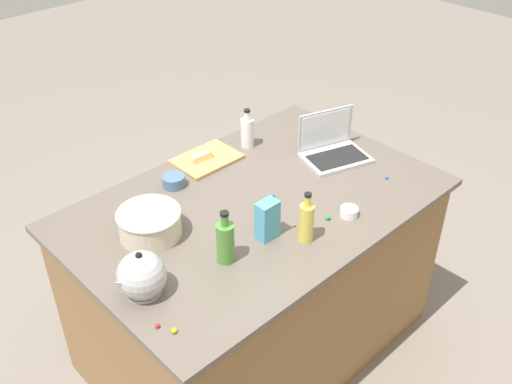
{
  "coord_description": "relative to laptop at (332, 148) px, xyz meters",
  "views": [
    {
      "loc": [
        1.45,
        1.52,
        2.4
      ],
      "look_at": [
        0.0,
        0.0,
        0.95
      ],
      "focal_mm": 40.99,
      "sensor_mm": 36.0,
      "label": 1
    }
  ],
  "objects": [
    {
      "name": "mixing_bowl_large",
      "position": [
        1.01,
        -0.11,
        0.01
      ],
      "size": [
        0.26,
        0.26,
        0.12
      ],
      "color": "beige",
      "rests_on": "island_counter"
    },
    {
      "name": "candy_6",
      "position": [
        0.55,
        0.26,
        -0.04
      ],
      "size": [
        0.01,
        0.01,
        0.01
      ],
      "primitive_type": "sphere",
      "color": "orange",
      "rests_on": "island_counter"
    },
    {
      "name": "candy_7",
      "position": [
        0.1,
        0.11,
        -0.04
      ],
      "size": [
        0.02,
        0.02,
        0.02
      ],
      "primitive_type": "sphere",
      "color": "yellow",
      "rests_on": "island_counter"
    },
    {
      "name": "candy_2",
      "position": [
        1.26,
        0.38,
        -0.04
      ],
      "size": [
        0.02,
        0.02,
        0.02
      ],
      "primitive_type": "sphere",
      "color": "yellow",
      "rests_on": "island_counter"
    },
    {
      "name": "candy_3",
      "position": [
        1.1,
        -0.04,
        -0.04
      ],
      "size": [
        0.02,
        0.02,
        0.02
      ],
      "primitive_type": "sphere",
      "color": "#CC3399",
      "rests_on": "island_counter"
    },
    {
      "name": "island_counter",
      "position": [
        0.54,
        0.02,
        -0.5
      ],
      "size": [
        1.65,
        1.08,
        0.9
      ],
      "color": "olive",
      "rests_on": "ground"
    },
    {
      "name": "butter_stick_left",
      "position": [
        0.51,
        -0.39,
        -0.01
      ],
      "size": [
        0.11,
        0.04,
        0.04
      ],
      "primitive_type": "cube",
      "rotation": [
        0.0,
        0.0,
        -0.06
      ],
      "color": "#F4E58C",
      "rests_on": "cutting_board"
    },
    {
      "name": "candy_5",
      "position": [
        -0.03,
        0.31,
        -0.04
      ],
      "size": [
        0.02,
        0.02,
        0.02
      ],
      "primitive_type": "sphere",
      "color": "blue",
      "rests_on": "island_counter"
    },
    {
      "name": "ground_plane",
      "position": [
        0.54,
        0.02,
        -0.95
      ],
      "size": [
        12.0,
        12.0,
        0.0
      ],
      "primitive_type": "plane",
      "color": "slate"
    },
    {
      "name": "kettle",
      "position": [
        1.22,
        0.15,
        0.03
      ],
      "size": [
        0.21,
        0.18,
        0.2
      ],
      "color": "#ADADB2",
      "rests_on": "island_counter"
    },
    {
      "name": "candy_4",
      "position": [
        1.29,
        0.32,
        -0.04
      ],
      "size": [
        0.02,
        0.02,
        0.02
      ],
      "primitive_type": "sphere",
      "color": "red",
      "rests_on": "island_counter"
    },
    {
      "name": "ramekin_small",
      "position": [
        0.73,
        -0.33,
        -0.02
      ],
      "size": [
        0.1,
        0.1,
        0.05
      ],
      "primitive_type": "cylinder",
      "color": "slate",
      "rests_on": "island_counter"
    },
    {
      "name": "ramekin_medium",
      "position": [
        0.32,
        0.37,
        -0.03
      ],
      "size": [
        0.08,
        0.08,
        0.04
      ],
      "primitive_type": "cylinder",
      "color": "white",
      "rests_on": "island_counter"
    },
    {
      "name": "candy_1",
      "position": [
        0.41,
        0.33,
        -0.04
      ],
      "size": [
        0.02,
        0.02,
        0.02
      ],
      "primitive_type": "sphere",
      "color": "green",
      "rests_on": "island_counter"
    },
    {
      "name": "bottle_vinegar",
      "position": [
        0.23,
        -0.36,
        0.04
      ],
      "size": [
        0.07,
        0.07,
        0.21
      ],
      "color": "white",
      "rests_on": "island_counter"
    },
    {
      "name": "bottle_olive",
      "position": [
        0.89,
        0.22,
        0.05
      ],
      "size": [
        0.07,
        0.07,
        0.23
      ],
      "color": "#4C8C38",
      "rests_on": "island_counter"
    },
    {
      "name": "cutting_board",
      "position": [
        0.48,
        -0.39,
        -0.04
      ],
      "size": [
        0.31,
        0.22,
        0.02
      ],
      "primitive_type": "cube",
      "color": "tan",
      "rests_on": "island_counter"
    },
    {
      "name": "candy_0",
      "position": [
        0.46,
        0.05,
        -0.04
      ],
      "size": [
        0.02,
        0.02,
        0.02
      ],
      "primitive_type": "sphere",
      "color": "blue",
      "rests_on": "island_counter"
    },
    {
      "name": "bottle_oil",
      "position": [
        0.58,
        0.35,
        0.04
      ],
      "size": [
        0.06,
        0.06,
        0.23
      ],
      "color": "#DBC64C",
      "rests_on": "island_counter"
    },
    {
      "name": "candy_bag",
      "position": [
        0.68,
        0.23,
        0.04
      ],
      "size": [
        0.09,
        0.06,
        0.17
      ],
      "primitive_type": "cube",
      "color": "#4CA5CC",
      "rests_on": "island_counter"
    },
    {
      "name": "laptop",
      "position": [
        0.0,
        0.0,
        0.0
      ],
      "size": [
        0.36,
        0.31,
        0.22
      ],
      "color": "#B7B7BC",
      "rests_on": "island_counter"
    }
  ]
}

